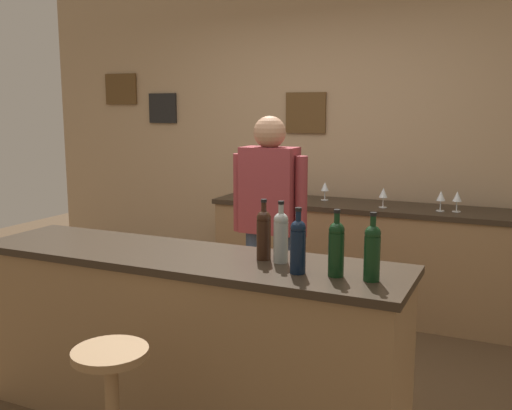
{
  "coord_description": "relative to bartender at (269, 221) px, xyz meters",
  "views": [
    {
      "loc": [
        1.57,
        -2.89,
        1.67
      ],
      "look_at": [
        0.02,
        0.45,
        1.05
      ],
      "focal_mm": 40.61,
      "sensor_mm": 36.0,
      "label": 1
    }
  ],
  "objects": [
    {
      "name": "side_counter",
      "position": [
        0.32,
        1.11,
        -0.48
      ],
      "size": [
        2.43,
        0.56,
        0.9
      ],
      "color": "olive",
      "rests_on": "ground_plane"
    },
    {
      "name": "wine_bottle_a",
      "position": [
        0.34,
        -0.86,
        0.12
      ],
      "size": [
        0.07,
        0.07,
        0.31
      ],
      "color": "black",
      "rests_on": "bar_counter"
    },
    {
      "name": "wine_glass_a",
      "position": [
        -0.01,
        1.19,
        0.07
      ],
      "size": [
        0.07,
        0.07,
        0.16
      ],
      "color": "silver",
      "rests_on": "side_counter"
    },
    {
      "name": "wine_glass_c",
      "position": [
        0.95,
        1.05,
        0.07
      ],
      "size": [
        0.07,
        0.07,
        0.16
      ],
      "color": "silver",
      "rests_on": "side_counter"
    },
    {
      "name": "wine_bottle_b",
      "position": [
        0.44,
        -0.87,
        0.12
      ],
      "size": [
        0.07,
        0.07,
        0.31
      ],
      "color": "#999E99",
      "rests_on": "bar_counter"
    },
    {
      "name": "ground_plane",
      "position": [
        -0.08,
        -0.54,
        -0.94
      ],
      "size": [
        10.0,
        10.0,
        0.0
      ],
      "primitive_type": "plane",
      "color": "#4C3823"
    },
    {
      "name": "wine_bottle_c",
      "position": [
        0.58,
        -1.01,
        0.12
      ],
      "size": [
        0.07,
        0.07,
        0.31
      ],
      "color": "black",
      "rests_on": "bar_counter"
    },
    {
      "name": "bar_counter",
      "position": [
        -0.08,
        -0.94,
        -0.47
      ],
      "size": [
        2.35,
        0.6,
        0.92
      ],
      "color": "olive",
      "rests_on": "ground_plane"
    },
    {
      "name": "wine_glass_d",
      "position": [
        1.06,
        1.07,
        0.07
      ],
      "size": [
        0.07,
        0.07,
        0.16
      ],
      "color": "silver",
      "rests_on": "side_counter"
    },
    {
      "name": "bar_stool",
      "position": [
        -0.02,
        -1.62,
        -0.48
      ],
      "size": [
        0.32,
        0.32,
        0.68
      ],
      "color": "olive",
      "rests_on": "ground_plane"
    },
    {
      "name": "back_wall",
      "position": [
        -0.09,
        1.49,
        0.47
      ],
      "size": [
        6.0,
        0.09,
        2.8
      ],
      "color": "tan",
      "rests_on": "ground_plane"
    },
    {
      "name": "wine_bottle_e",
      "position": [
        0.92,
        -0.99,
        0.12
      ],
      "size": [
        0.07,
        0.07,
        0.31
      ],
      "color": "black",
      "rests_on": "bar_counter"
    },
    {
      "name": "wine_bottle_d",
      "position": [
        0.75,
        -0.99,
        0.12
      ],
      "size": [
        0.07,
        0.07,
        0.31
      ],
      "color": "black",
      "rests_on": "bar_counter"
    },
    {
      "name": "wine_glass_b",
      "position": [
        0.52,
        1.03,
        0.07
      ],
      "size": [
        0.07,
        0.07,
        0.16
      ],
      "color": "silver",
      "rests_on": "side_counter"
    },
    {
      "name": "coffee_mug",
      "position": [
        -0.66,
        1.18,
        0.01
      ],
      "size": [
        0.13,
        0.08,
        0.09
      ],
      "color": "#B2332D",
      "rests_on": "side_counter"
    },
    {
      "name": "bartender",
      "position": [
        0.0,
        0.0,
        0.0
      ],
      "size": [
        0.52,
        0.21,
        1.62
      ],
      "color": "#384766",
      "rests_on": "ground_plane"
    }
  ]
}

